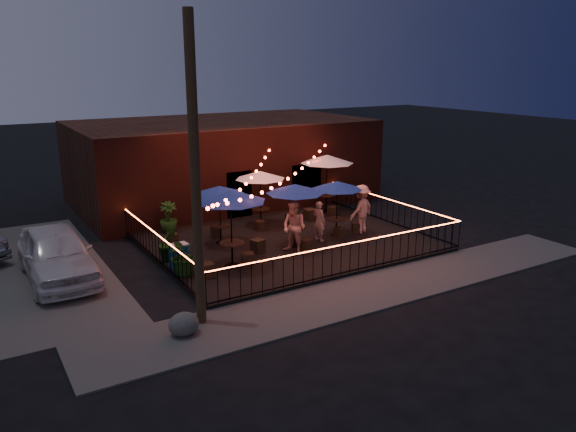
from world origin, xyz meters
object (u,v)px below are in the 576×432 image
at_px(cafe_table_2, 295,190).
at_px(cafe_table_5, 327,160).
at_px(utility_pole, 195,177).
at_px(cafe_table_0, 231,197).
at_px(cafe_table_3, 260,176).
at_px(cafe_table_4, 337,186).
at_px(cafe_table_1, 219,191).
at_px(boulder, 184,324).
at_px(cooler, 179,255).

distance_m(cafe_table_2, cafe_table_5, 5.20).
relative_size(utility_pole, cafe_table_0, 2.93).
distance_m(cafe_table_3, cafe_table_5, 3.60).
relative_size(cafe_table_0, cafe_table_4, 1.25).
xyz_separation_m(cafe_table_4, cafe_table_5, (1.75, 3.21, 0.40)).
distance_m(cafe_table_0, cafe_table_1, 2.56).
height_order(cafe_table_4, boulder, cafe_table_4).
bearing_deg(cafe_table_4, cafe_table_3, 122.30).
xyz_separation_m(cafe_table_1, cooler, (-2.24, -1.62, -1.61)).
relative_size(cafe_table_2, cooler, 3.22).
xyz_separation_m(utility_pole, cafe_table_3, (5.63, 7.08, -1.76)).
bearing_deg(cafe_table_3, cafe_table_5, 5.11).
relative_size(cafe_table_4, boulder, 2.59).
xyz_separation_m(utility_pole, cafe_table_5, (9.20, 7.40, -1.45)).
height_order(utility_pole, cafe_table_0, utility_pole).
bearing_deg(boulder, cafe_table_1, 58.10).
bearing_deg(cafe_table_2, cafe_table_1, 141.36).
relative_size(cafe_table_3, cafe_table_5, 0.87).
bearing_deg(cooler, cafe_table_4, -3.56).
distance_m(cafe_table_1, cafe_table_5, 6.31).
bearing_deg(cafe_table_2, cafe_table_5, 42.26).
bearing_deg(cafe_table_5, boulder, -141.49).
relative_size(cafe_table_1, cafe_table_3, 0.96).
bearing_deg(cafe_table_1, utility_pole, -119.01).
height_order(cafe_table_0, boulder, cafe_table_0).
relative_size(cafe_table_0, cafe_table_1, 1.12).
relative_size(cafe_table_2, boulder, 3.03).
bearing_deg(cooler, cafe_table_3, 27.86).
distance_m(cafe_table_4, cooler, 6.74).
height_order(cafe_table_3, cooler, cafe_table_3).
relative_size(cafe_table_2, cafe_table_3, 1.01).
bearing_deg(boulder, utility_pole, 34.00).
xyz_separation_m(cafe_table_5, cooler, (-8.30, -3.35, -2.00)).
bearing_deg(cafe_table_3, cooler, -147.35).
xyz_separation_m(cafe_table_1, cafe_table_3, (2.48, 1.41, 0.08)).
bearing_deg(cafe_table_4, utility_pole, -150.62).
height_order(cafe_table_4, cafe_table_5, cafe_table_5).
bearing_deg(boulder, cafe_table_2, 35.88).
bearing_deg(cafe_table_1, cafe_table_2, -38.64).
distance_m(cafe_table_3, cooler, 5.86).
xyz_separation_m(cafe_table_1, cafe_table_5, (6.06, 1.73, 0.38)).
xyz_separation_m(cafe_table_0, cafe_table_1, (0.69, 2.44, -0.35)).
bearing_deg(utility_pole, cooler, 77.48).
relative_size(utility_pole, cafe_table_3, 3.15).
height_order(cafe_table_5, cooler, cafe_table_5).
bearing_deg(cafe_table_5, cafe_table_4, -118.63).
relative_size(cafe_table_0, cafe_table_2, 1.07).
height_order(cafe_table_3, cafe_table_4, cafe_table_3).
relative_size(utility_pole, boulder, 9.48).
bearing_deg(cooler, utility_pole, -107.32).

